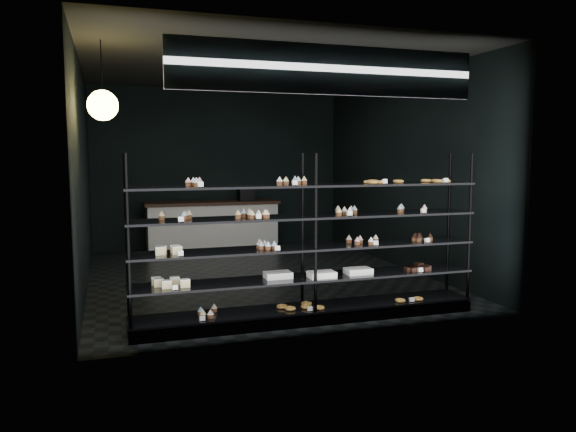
{
  "coord_description": "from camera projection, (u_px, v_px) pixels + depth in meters",
  "views": [
    {
      "loc": [
        -2.17,
        -8.34,
        1.9
      ],
      "look_at": [
        -0.1,
        -1.9,
        1.15
      ],
      "focal_mm": 35.0,
      "sensor_mm": 36.0,
      "label": 1
    }
  ],
  "objects": [
    {
      "name": "room",
      "position": [
        256.0,
        174.0,
        8.59
      ],
      "size": [
        5.01,
        6.01,
        3.2
      ],
      "color": "black",
      "rests_on": "ground"
    },
    {
      "name": "display_shelf",
      "position": [
        306.0,
        267.0,
        6.36
      ],
      "size": [
        4.0,
        0.5,
        1.91
      ],
      "color": "black",
      "rests_on": "room"
    },
    {
      "name": "pendant_lamp",
      "position": [
        103.0,
        105.0,
        6.36
      ],
      "size": [
        0.34,
        0.34,
        0.9
      ],
      "color": "black",
      "rests_on": "room"
    },
    {
      "name": "service_counter",
      "position": [
        213.0,
        226.0,
        11.0
      ],
      "size": [
        2.6,
        0.65,
        1.23
      ],
      "color": "silver",
      "rests_on": "room"
    },
    {
      "name": "signage",
      "position": [
        329.0,
        70.0,
        5.69
      ],
      "size": [
        3.3,
        0.05,
        0.5
      ],
      "color": "#0D1F42",
      "rests_on": "room"
    }
  ]
}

